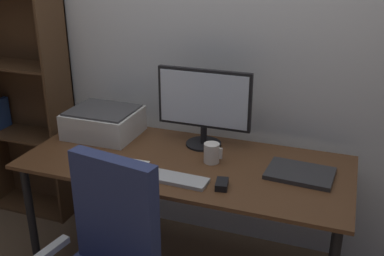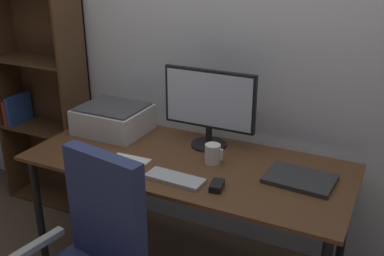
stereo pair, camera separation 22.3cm
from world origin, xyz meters
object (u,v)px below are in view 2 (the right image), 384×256
at_px(desk, 187,174).
at_px(keyboard, 175,179).
at_px(coffee_mug, 213,154).
at_px(mouse, 217,186).
at_px(bookshelf, 44,95).
at_px(laptop, 300,179).
at_px(printer, 113,119).
at_px(monitor, 209,104).

distance_m(desk, keyboard, 0.24).
bearing_deg(coffee_mug, desk, -165.81).
relative_size(mouse, bookshelf, 0.06).
relative_size(desk, coffee_mug, 16.37).
relative_size(laptop, printer, 0.80).
relative_size(laptop, bookshelf, 0.20).
xyz_separation_m(desk, mouse, (0.26, -0.20, 0.09)).
bearing_deg(monitor, keyboard, -87.44).
bearing_deg(keyboard, desk, 103.67).
distance_m(coffee_mug, printer, 0.73).
relative_size(mouse, printer, 0.24).
height_order(desk, bookshelf, bookshelf).
xyz_separation_m(desk, laptop, (0.59, 0.04, 0.09)).
bearing_deg(bookshelf, monitor, -6.03).
xyz_separation_m(mouse, laptop, (0.33, 0.24, -0.01)).
height_order(desk, monitor, monitor).
distance_m(monitor, laptop, 0.64).
bearing_deg(bookshelf, mouse, -19.87).
bearing_deg(keyboard, coffee_mug, 72.58).
distance_m(desk, laptop, 0.59).
xyz_separation_m(desk, printer, (-0.58, 0.17, 0.16)).
height_order(laptop, printer, printer).
height_order(keyboard, printer, printer).
relative_size(coffee_mug, printer, 0.26).
bearing_deg(monitor, mouse, -61.30).
bearing_deg(bookshelf, printer, -15.17).
height_order(coffee_mug, laptop, coffee_mug).
height_order(keyboard, mouse, mouse).
bearing_deg(desk, monitor, 83.93).
distance_m(keyboard, coffee_mug, 0.27).
bearing_deg(mouse, bookshelf, 150.20).
relative_size(keyboard, mouse, 3.02).
height_order(monitor, laptop, monitor).
bearing_deg(coffee_mug, bookshelf, 167.06).
distance_m(keyboard, mouse, 0.21).
bearing_deg(printer, desk, -16.05).
relative_size(monitor, bookshelf, 0.32).
height_order(desk, coffee_mug, coffee_mug).
bearing_deg(monitor, printer, -174.53).
distance_m(coffee_mug, bookshelf, 1.49).
bearing_deg(coffee_mug, laptop, 1.06).
bearing_deg(desk, bookshelf, 164.44).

